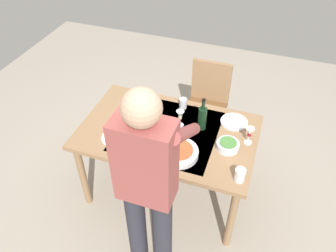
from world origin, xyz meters
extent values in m
plane|color=#9E9384|center=(0.00, 0.00, 0.00)|extent=(6.00, 6.00, 0.00)
cube|color=#93704C|center=(0.00, 0.00, 0.75)|extent=(1.45, 0.90, 0.04)
cube|color=#C6AD89|center=(0.00, 0.00, 0.76)|extent=(0.80, 0.77, 0.00)
cylinder|color=#93704C|center=(-0.65, -0.38, 0.36)|extent=(0.06, 0.06, 0.73)
cylinder|color=#93704C|center=(0.65, -0.38, 0.36)|extent=(0.06, 0.06, 0.73)
cylinder|color=#93704C|center=(-0.65, 0.38, 0.36)|extent=(0.06, 0.06, 0.73)
cylinder|color=#93704C|center=(0.65, 0.38, 0.36)|extent=(0.06, 0.06, 0.73)
cube|color=brown|center=(-0.15, -0.75, 0.45)|extent=(0.40, 0.40, 0.04)
cube|color=#93704C|center=(-0.15, -0.93, 0.70)|extent=(0.40, 0.04, 0.45)
cylinder|color=#93704C|center=(-0.32, -0.92, 0.23)|extent=(0.04, 0.04, 0.43)
cylinder|color=#93704C|center=(0.02, -0.92, 0.23)|extent=(0.04, 0.04, 0.43)
cylinder|color=#93704C|center=(-0.32, -0.58, 0.23)|extent=(0.04, 0.04, 0.43)
cylinder|color=#93704C|center=(0.02, -0.58, 0.23)|extent=(0.04, 0.04, 0.43)
cylinder|color=#2D2D38|center=(-0.01, 0.73, 0.44)|extent=(0.14, 0.14, 0.88)
cylinder|color=#2D2D38|center=(-0.21, 0.73, 0.44)|extent=(0.14, 0.14, 0.88)
cube|color=#9E4C47|center=(-0.11, 0.73, 1.18)|extent=(0.36, 0.20, 0.60)
sphere|color=tan|center=(-0.11, 0.73, 1.58)|extent=(0.22, 0.22, 0.22)
cylinder|color=#9E4C47|center=(0.06, 0.49, 1.25)|extent=(0.08, 0.52, 0.40)
cylinder|color=#9E4C47|center=(-0.28, 0.49, 1.25)|extent=(0.08, 0.52, 0.40)
cylinder|color=black|center=(-0.25, -0.12, 0.87)|extent=(0.07, 0.07, 0.20)
cylinder|color=black|center=(-0.25, -0.12, 1.01)|extent=(0.03, 0.03, 0.08)
cylinder|color=black|center=(-0.25, -0.12, 1.05)|extent=(0.03, 0.03, 0.02)
cylinder|color=white|center=(-0.64, -0.07, 0.77)|extent=(0.06, 0.06, 0.01)
cylinder|color=white|center=(-0.64, -0.07, 0.81)|extent=(0.01, 0.01, 0.07)
cone|color=white|center=(-0.64, -0.07, 0.88)|extent=(0.07, 0.07, 0.07)
cylinder|color=maroon|center=(-0.64, -0.07, 0.86)|extent=(0.03, 0.03, 0.03)
cylinder|color=white|center=(-0.07, -0.10, 0.77)|extent=(0.06, 0.06, 0.01)
cylinder|color=white|center=(-0.07, -0.10, 0.81)|extent=(0.01, 0.01, 0.07)
cone|color=white|center=(-0.07, -0.10, 0.88)|extent=(0.07, 0.07, 0.07)
cylinder|color=beige|center=(-0.07, -0.10, 0.86)|extent=(0.03, 0.03, 0.03)
cylinder|color=silver|center=(-0.03, -0.33, 0.81)|extent=(0.07, 0.07, 0.09)
cylinder|color=silver|center=(-0.65, 0.33, 0.82)|extent=(0.08, 0.08, 0.10)
cylinder|color=silver|center=(-0.17, 0.24, 0.79)|extent=(0.30, 0.30, 0.05)
cylinder|color=#C6562D|center=(-0.17, 0.24, 0.82)|extent=(0.22, 0.22, 0.03)
cylinder|color=silver|center=(-0.50, 0.04, 0.79)|extent=(0.18, 0.18, 0.05)
cylinder|color=#4C843D|center=(-0.50, 0.04, 0.82)|extent=(0.13, 0.13, 0.03)
cylinder|color=silver|center=(0.37, 0.22, 0.77)|extent=(0.23, 0.23, 0.01)
cylinder|color=silver|center=(-0.50, -0.28, 0.77)|extent=(0.23, 0.23, 0.01)
cube|color=silver|center=(0.25, -0.17, 0.77)|extent=(0.03, 0.20, 0.00)
cube|color=silver|center=(0.51, -0.10, 0.77)|extent=(0.03, 0.18, 0.00)
camera|label=1|loc=(-0.68, 1.95, 2.64)|focal=36.09mm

